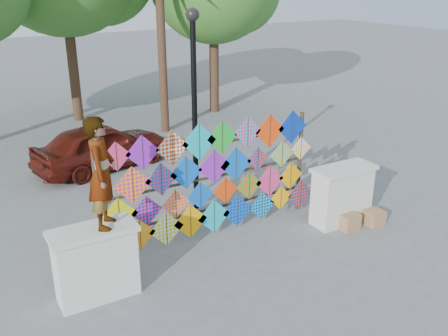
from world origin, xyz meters
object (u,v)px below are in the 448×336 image
Objects in this scene: vendor_woman at (102,173)px; lamppost at (194,94)px; kite_rack at (215,180)px; sedan at (101,146)px.

lamppost is at bearing -23.32° from vendor_woman.
vendor_woman is 3.56m from lamppost.
kite_rack is at bearing -100.07° from lamppost.
vendor_woman is at bearing -141.42° from lamppost.
vendor_woman reaches higher than sedan.
vendor_woman is 6.28m from sedan.
kite_rack reaches higher than sedan.
sedan is at bearing 106.26° from lamppost.
kite_rack is 2.87m from vendor_woman.
sedan is 0.85× the size of lamppost.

